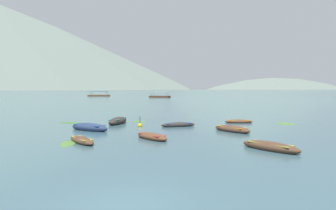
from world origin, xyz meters
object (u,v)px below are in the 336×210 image
(rowboat_0, at_px, (82,140))
(rowboat_6, at_px, (152,137))
(rowboat_5, at_px, (178,125))
(rowboat_1, at_px, (89,127))
(rowboat_3, at_px, (232,129))
(rowboat_7, at_px, (118,121))
(ferry_0, at_px, (160,96))
(rowboat_2, at_px, (270,147))
(rowboat_4, at_px, (239,122))
(ferry_1, at_px, (99,95))
(mooring_buoy, at_px, (140,125))

(rowboat_0, height_order, rowboat_6, rowboat_6)
(rowboat_0, distance_m, rowboat_5, 11.46)
(rowboat_1, bearing_deg, rowboat_5, 20.82)
(rowboat_3, height_order, rowboat_7, rowboat_7)
(rowboat_0, height_order, ferry_0, ferry_0)
(rowboat_2, distance_m, rowboat_4, 14.82)
(rowboat_6, bearing_deg, rowboat_4, 52.17)
(ferry_1, xyz_separation_m, mooring_buoy, (34.61, -113.80, -0.34))
(ferry_1, bearing_deg, rowboat_1, -75.40)
(rowboat_0, height_order, rowboat_5, rowboat_5)
(mooring_buoy, bearing_deg, rowboat_0, -107.67)
(ferry_1, relative_size, mooring_buoy, 8.65)
(rowboat_6, relative_size, mooring_buoy, 2.85)
(rowboat_1, xyz_separation_m, ferry_0, (-0.12, 98.55, 0.19))
(ferry_0, bearing_deg, rowboat_0, -89.20)
(rowboat_1, bearing_deg, rowboat_7, 75.00)
(rowboat_7, xyz_separation_m, ferry_1, (-31.85, 111.16, 0.18))
(rowboat_2, relative_size, rowboat_4, 1.19)
(ferry_1, height_order, mooring_buoy, ferry_1)
(rowboat_1, relative_size, rowboat_6, 1.35)
(rowboat_1, xyz_separation_m, rowboat_6, (6.10, -4.55, -0.08))
(rowboat_7, height_order, mooring_buoy, mooring_buoy)
(rowboat_3, distance_m, rowboat_5, 5.81)
(rowboat_1, height_order, ferry_0, ferry_0)
(rowboat_0, xyz_separation_m, rowboat_6, (4.76, 1.72, 0.01))
(rowboat_5, xyz_separation_m, rowboat_6, (-1.92, -7.60, 0.01))
(rowboat_5, height_order, rowboat_6, rowboat_6)
(rowboat_4, relative_size, rowboat_7, 0.68)
(rowboat_0, height_order, ferry_1, ferry_1)
(rowboat_5, bearing_deg, ferry_1, 108.68)
(rowboat_0, bearing_deg, mooring_buoy, 72.33)
(rowboat_0, height_order, rowboat_7, rowboat_7)
(rowboat_6, bearing_deg, rowboat_0, -160.16)
(rowboat_2, bearing_deg, rowboat_6, 153.88)
(rowboat_5, relative_size, mooring_buoy, 3.12)
(rowboat_2, relative_size, rowboat_5, 1.03)
(ferry_0, bearing_deg, ferry_1, 149.16)
(rowboat_0, distance_m, mooring_buoy, 9.54)
(rowboat_1, relative_size, ferry_0, 0.49)
(rowboat_5, xyz_separation_m, ferry_0, (-8.14, 95.50, 0.28))
(rowboat_1, relative_size, rowboat_5, 1.23)
(rowboat_3, distance_m, rowboat_7, 12.69)
(rowboat_1, distance_m, rowboat_4, 16.04)
(rowboat_1, bearing_deg, rowboat_0, -77.95)
(rowboat_4, relative_size, rowboat_5, 0.86)
(rowboat_6, distance_m, ferry_1, 126.54)
(rowboat_1, distance_m, rowboat_7, 5.66)
(rowboat_1, bearing_deg, rowboat_4, 23.86)
(rowboat_4, xyz_separation_m, rowboat_5, (-6.65, -3.44, 0.02))
(rowboat_2, bearing_deg, ferry_0, 97.40)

